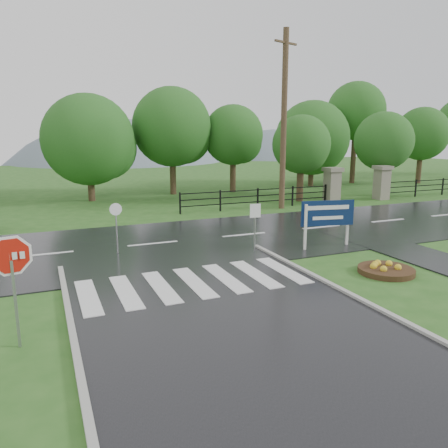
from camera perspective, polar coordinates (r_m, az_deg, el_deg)
name	(u,v)px	position (r m, az deg, el deg)	size (l,w,h in m)	color
ground	(280,366)	(8.80, 7.37, -17.92)	(120.00, 120.00, 0.00)	#2B5B1E
main_road	(153,245)	(17.56, -9.26, -2.69)	(90.00, 8.00, 0.04)	black
walkway	(435,261)	(16.88, 25.86, -4.34)	(2.20, 11.00, 0.04)	#252528
crosswalk	(194,282)	(12.94, -3.91, -7.58)	(6.50, 2.80, 0.02)	silver
pillar_west	(332,184)	(28.39, 13.94, 5.03)	(1.00, 1.00, 2.24)	gray
pillar_east	(382,182)	(30.94, 19.92, 5.21)	(1.00, 1.00, 2.24)	gray
fence_west	(258,196)	(25.66, 4.43, 3.64)	(9.58, 0.08, 1.20)	black
hills	(96,257)	(74.64, -16.41, -4.15)	(102.00, 48.00, 48.00)	slate
treeline	(118,197)	(31.26, -13.64, 3.46)	(83.20, 5.20, 10.00)	#1F581B
stop_sign	(12,265)	(9.71, -25.98, -4.87)	(1.09, 0.28, 2.52)	#939399
estate_billboard	(328,216)	(17.03, 13.37, 1.08)	(2.09, 0.47, 1.85)	silver
flower_bed	(386,269)	(14.77, 20.42, -5.56)	(1.74, 1.74, 0.35)	#332111
reg_sign_small	(255,218)	(15.87, 4.09, 0.82)	(0.41, 0.07, 1.85)	#939399
reg_sign_round	(116,221)	(16.12, -13.89, 0.32)	(0.44, 0.07, 1.90)	#939399
utility_pole_east	(284,120)	(25.62, 7.82, 13.31)	(1.71, 0.69, 9.98)	#473523
entrance_tree_left	(301,145)	(28.64, 10.07, 10.16)	(3.71, 3.71, 5.50)	#3D2B1C
entrance_tree_right	(384,141)	(32.75, 20.12, 10.09)	(4.04, 4.04, 5.82)	#3D2B1C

